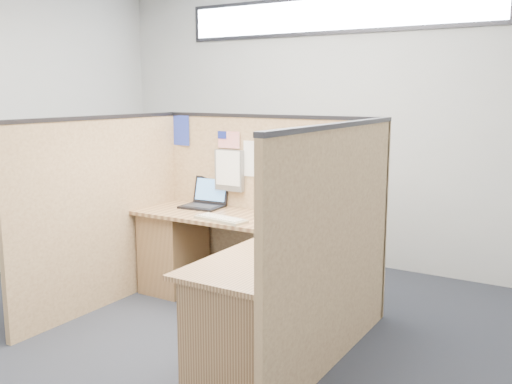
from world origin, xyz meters
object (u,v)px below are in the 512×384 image
Objects in this scene: laptop at (206,200)px; keyboard at (221,219)px; mouse at (311,230)px; l_desk at (239,276)px.

laptop is 0.58m from keyboard.
keyboard is (0.42, -0.39, -0.05)m from laptop.
l_desk is at bearing -155.42° from mouse.
laptop is at bearing 162.66° from mouse.
laptop reaches higher than keyboard.
mouse is (0.47, 0.21, 0.36)m from l_desk.
laptop reaches higher than mouse.
mouse is (0.76, 0.02, 0.01)m from keyboard.
mouse reaches higher than keyboard.
l_desk is at bearing -25.55° from keyboard.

